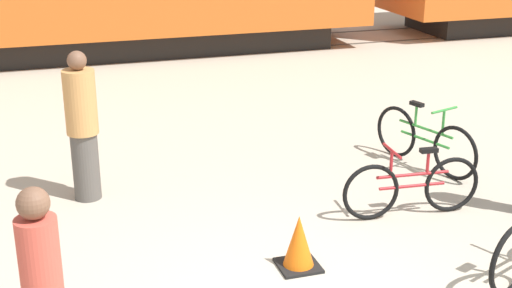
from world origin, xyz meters
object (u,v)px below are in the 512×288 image
object	(u,v)px
bicycle_green	(424,140)
person_in_tan	(83,127)
traffic_cone	(299,244)
bicycle_maroon	(412,187)

from	to	relation	value
bicycle_green	person_in_tan	size ratio (longest dim) A/B	0.94
bicycle_green	person_in_tan	world-z (taller)	person_in_tan
person_in_tan	traffic_cone	xyz separation A→B (m)	(1.81, -2.32, -0.64)
traffic_cone	bicycle_maroon	bearing A→B (deg)	23.81
bicycle_maroon	traffic_cone	size ratio (longest dim) A/B	2.97
bicycle_maroon	traffic_cone	world-z (taller)	bicycle_maroon
person_in_tan	traffic_cone	distance (m)	3.01
bicycle_maroon	person_in_tan	bearing A→B (deg)	155.02
bicycle_maroon	bicycle_green	world-z (taller)	bicycle_green
bicycle_maroon	person_in_tan	world-z (taller)	person_in_tan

